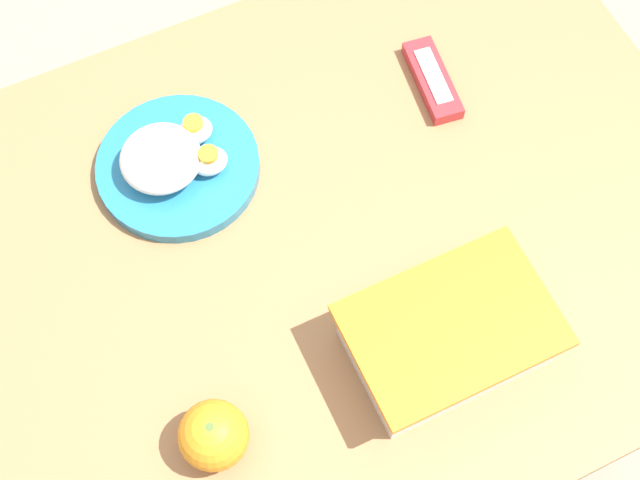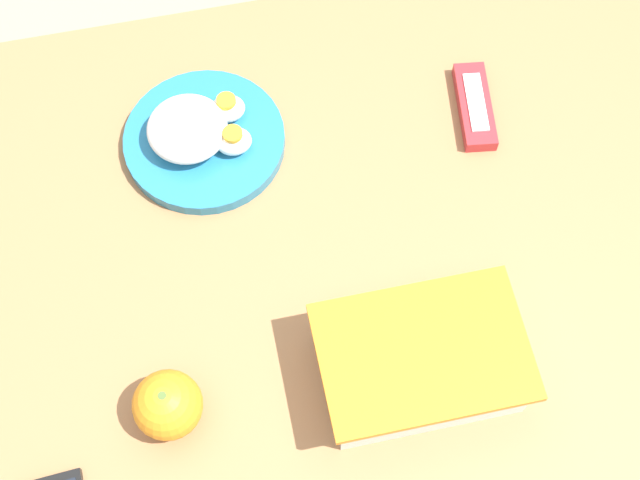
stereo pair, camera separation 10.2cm
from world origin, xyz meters
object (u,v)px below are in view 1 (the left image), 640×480
(food_container, at_px, (447,337))
(rice_plate, at_px, (174,162))
(candy_bar, at_px, (433,80))
(orange_fruit, at_px, (214,435))

(food_container, height_order, rice_plate, food_container)
(rice_plate, distance_m, candy_bar, 0.35)
(food_container, distance_m, orange_fruit, 0.27)
(orange_fruit, height_order, rice_plate, orange_fruit)
(food_container, height_order, candy_bar, food_container)
(orange_fruit, distance_m, rice_plate, 0.34)
(orange_fruit, height_order, candy_bar, orange_fruit)
(rice_plate, bearing_deg, food_container, 118.97)
(candy_bar, bearing_deg, rice_plate, -3.42)
(food_container, bearing_deg, candy_bar, -116.27)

